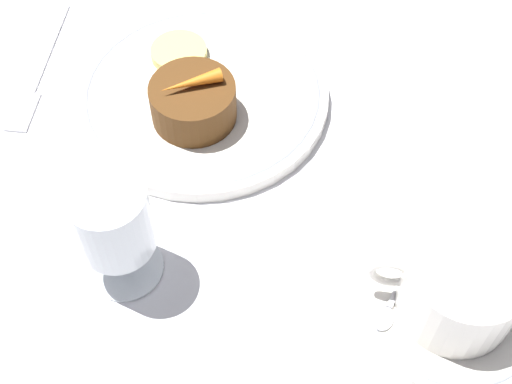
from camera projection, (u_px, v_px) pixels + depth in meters
ground_plane at (199, 116)px, 0.70m from camera, size 3.00×3.00×0.00m
dinner_plate at (206, 96)px, 0.70m from camera, size 0.25×0.25×0.01m
saucer at (453, 306)px, 0.57m from camera, size 0.15×0.15×0.01m
coffee_cup at (461, 286)px, 0.54m from camera, size 0.12×0.09×0.06m
spoon at (398, 287)px, 0.58m from camera, size 0.04×0.11×0.00m
wine_glass at (113, 225)px, 0.54m from camera, size 0.06×0.06×0.11m
fork at (36, 78)px, 0.72m from camera, size 0.03×0.18×0.01m
dessert_cake at (189, 101)px, 0.66m from camera, size 0.08×0.08×0.04m
carrot_garnish at (187, 82)px, 0.64m from camera, size 0.06×0.04×0.01m
pineapple_slice at (179, 52)px, 0.72m from camera, size 0.06×0.06×0.01m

